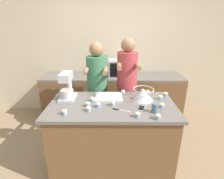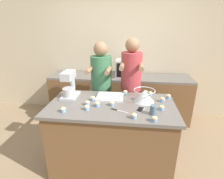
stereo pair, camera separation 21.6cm
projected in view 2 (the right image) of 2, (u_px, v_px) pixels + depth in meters
name	position (u px, v px, depth m)	size (l,w,h in m)	color
ground_plane	(112.00, 163.00, 2.52)	(16.00, 16.00, 0.00)	#937A5B
back_wall	(121.00, 51.00, 3.65)	(10.00, 0.06, 2.70)	beige
island_counter	(112.00, 136.00, 2.35)	(1.58, 0.84, 0.95)	brown
back_counter	(119.00, 97.00, 3.65)	(2.80, 0.60, 0.91)	brown
person_left	(102.00, 92.00, 2.79)	(0.33, 0.50, 1.65)	#232328
person_right	(131.00, 91.00, 2.73)	(0.33, 0.49, 1.71)	#33384C
stand_mixer	(69.00, 86.00, 2.34)	(0.20, 0.30, 0.36)	#B2B7BC
mixing_bowl	(144.00, 95.00, 2.24)	(0.27, 0.27, 0.16)	#BCBCC1
baking_tray	(110.00, 97.00, 2.36)	(0.36, 0.29, 0.04)	silver
microwave_oven	(127.00, 68.00, 3.41)	(0.45, 0.36, 0.33)	#B7B7BC
cell_phone	(140.00, 110.00, 2.03)	(0.11, 0.16, 0.01)	silver
drinking_glass	(153.00, 110.00, 1.92)	(0.07, 0.07, 0.11)	slate
knife	(118.00, 111.00, 2.02)	(0.21, 0.10, 0.01)	#BCBCC1
cupcake_0	(125.00, 92.00, 2.47)	(0.06, 0.06, 0.06)	#759EC6
cupcake_1	(93.00, 98.00, 2.27)	(0.06, 0.06, 0.06)	#759EC6
cupcake_2	(150.00, 93.00, 2.43)	(0.06, 0.06, 0.06)	#759EC6
cupcake_3	(134.00, 116.00, 1.85)	(0.06, 0.06, 0.06)	#759EC6
cupcake_4	(87.00, 107.00, 2.03)	(0.06, 0.06, 0.06)	#759EC6
cupcake_5	(146.00, 92.00, 2.47)	(0.06, 0.06, 0.06)	#759EC6
cupcake_6	(162.00, 108.00, 2.02)	(0.06, 0.06, 0.06)	#759EC6
cupcake_7	(112.00, 103.00, 2.13)	(0.06, 0.06, 0.06)	#759EC6
cupcake_8	(162.00, 99.00, 2.24)	(0.06, 0.06, 0.06)	#759EC6
cupcake_9	(63.00, 110.00, 1.98)	(0.06, 0.06, 0.06)	#759EC6
cupcake_10	(168.00, 96.00, 2.33)	(0.06, 0.06, 0.06)	#759EC6
cupcake_11	(154.00, 119.00, 1.79)	(0.06, 0.06, 0.06)	#759EC6
cupcake_12	(97.00, 104.00, 2.11)	(0.06, 0.06, 0.06)	#759EC6
cupcake_13	(87.00, 103.00, 2.14)	(0.06, 0.06, 0.06)	#759EC6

